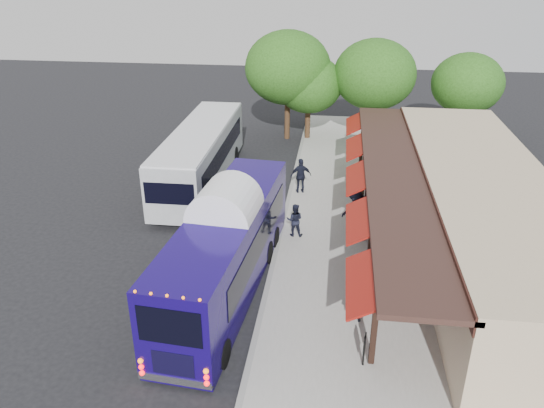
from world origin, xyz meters
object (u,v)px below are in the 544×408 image
at_px(coach_bus, 227,245).
at_px(ped_d, 356,211).
at_px(city_bus, 201,154).
at_px(ped_b, 295,220).
at_px(sign_board, 364,346).
at_px(ped_c, 301,176).
at_px(ped_a, 356,298).

distance_m(coach_bus, ped_d, 7.10).
xyz_separation_m(city_bus, ped_d, (8.38, -4.88, -0.64)).
bearing_deg(coach_bus, ped_d, 51.54).
height_order(coach_bus, ped_d, coach_bus).
relative_size(ped_b, sign_board, 1.44).
distance_m(ped_c, sign_board, 13.24).
height_order(ped_a, sign_board, ped_a).
height_order(city_bus, ped_b, city_bus).
relative_size(coach_bus, city_bus, 0.94).
distance_m(ped_d, sign_board, 8.91).
bearing_deg(city_bus, coach_bus, -71.14).
xyz_separation_m(coach_bus, ped_a, (4.75, -1.57, -0.81)).
bearing_deg(ped_b, coach_bus, 63.00).
relative_size(ped_d, sign_board, 1.81).
distance_m(city_bus, ped_d, 9.71).
xyz_separation_m(ped_c, sign_board, (2.93, -12.91, -0.22)).
distance_m(city_bus, sign_board, 16.22).
xyz_separation_m(coach_bus, ped_d, (4.85, 5.12, -0.77)).
bearing_deg(ped_b, sign_board, 108.97).
height_order(ped_c, ped_d, ped_d).
height_order(ped_a, ped_d, ped_d).
relative_size(coach_bus, sign_board, 10.44).
height_order(ped_c, sign_board, ped_c).
bearing_deg(ped_a, ped_d, 80.76).
height_order(ped_b, ped_c, ped_c).
relative_size(city_bus, ped_b, 7.74).
bearing_deg(sign_board, ped_c, 111.29).
bearing_deg(coach_bus, sign_board, -32.23).
height_order(coach_bus, city_bus, coach_bus).
height_order(ped_a, ped_b, ped_a).
bearing_deg(sign_board, ped_d, 99.34).
distance_m(ped_b, sign_board, 8.55).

